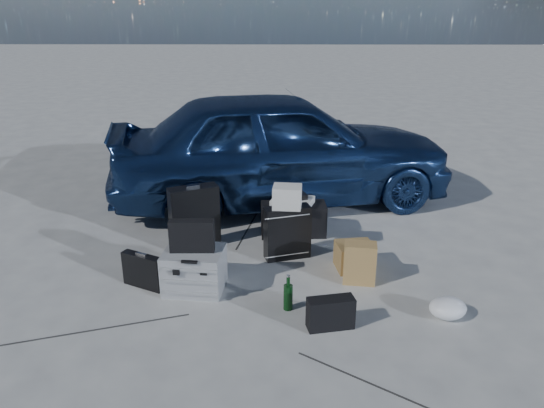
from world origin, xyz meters
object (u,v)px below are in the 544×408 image
at_px(briefcase, 143,271).
at_px(suitcase_left, 194,217).
at_px(car, 281,147).
at_px(cardboard_box, 354,256).
at_px(green_bottle, 288,293).
at_px(duffel_bag, 293,219).
at_px(suitcase_right, 287,232).
at_px(pelican_case, 194,270).

xyz_separation_m(briefcase, suitcase_left, (0.35, 0.88, 0.17)).
bearing_deg(car, cardboard_box, -171.81).
relative_size(briefcase, green_bottle, 1.32).
height_order(suitcase_left, cardboard_box, suitcase_left).
xyz_separation_m(suitcase_left, duffel_bag, (1.05, 0.32, -0.15)).
distance_m(suitcase_right, green_bottle, 0.99).
bearing_deg(car, pelican_case, 148.81).
distance_m(car, suitcase_left, 1.72).
bearing_deg(green_bottle, pelican_case, 158.03).
relative_size(car, duffel_bag, 5.98).
bearing_deg(briefcase, car, 87.73).
distance_m(suitcase_right, cardboard_box, 0.71).
bearing_deg(pelican_case, briefcase, -178.09).
relative_size(suitcase_left, duffel_bag, 0.93).
distance_m(duffel_bag, cardboard_box, 1.00).
bearing_deg(suitcase_right, briefcase, -172.39).
relative_size(car, suitcase_left, 6.44).
distance_m(pelican_case, suitcase_right, 1.07).
distance_m(briefcase, suitcase_left, 0.96).
distance_m(car, briefcase, 2.67).
bearing_deg(pelican_case, duffel_bag, 58.60).
height_order(suitcase_right, duffel_bag, suitcase_right).
relative_size(car, suitcase_right, 7.79).
xyz_separation_m(car, green_bottle, (0.05, -2.65, -0.57)).
xyz_separation_m(pelican_case, duffel_bag, (0.93, 1.22, -0.01)).
xyz_separation_m(cardboard_box, green_bottle, (-0.66, -0.75, 0.03)).
relative_size(briefcase, suitcase_right, 0.75).
relative_size(suitcase_right, green_bottle, 1.77).
bearing_deg(car, suitcase_left, 134.57).
height_order(pelican_case, suitcase_right, suitcase_right).
height_order(suitcase_right, cardboard_box, suitcase_right).
xyz_separation_m(briefcase, green_bottle, (1.32, -0.37, -0.00)).
distance_m(car, duffel_bag, 1.23).
bearing_deg(pelican_case, suitcase_right, 43.04).
height_order(duffel_bag, green_bottle, duffel_bag).
height_order(suitcase_left, green_bottle, suitcase_left).
height_order(car, briefcase, car).
relative_size(pelican_case, suitcase_right, 0.95).
xyz_separation_m(car, suitcase_right, (0.06, -1.66, -0.45)).
height_order(car, suitcase_left, car).
height_order(suitcase_left, suitcase_right, suitcase_left).
bearing_deg(suitcase_right, pelican_case, -160.00).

